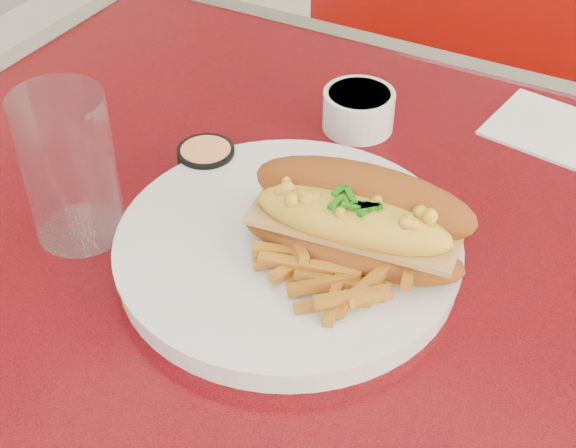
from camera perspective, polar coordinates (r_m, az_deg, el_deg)
The scene contains 10 objects.
diner_table at distance 0.81m, azimuth 8.52°, elevation -13.30°, with size 1.23×0.83×0.77m.
booth_bench_far at distance 1.61m, azimuth 18.24°, elevation 1.05°, with size 1.20×0.51×0.90m.
dinner_plate at distance 0.70m, azimuth 0.00°, elevation -1.73°, with size 0.34×0.34×0.02m.
mac_hoagie at distance 0.67m, azimuth 4.84°, elevation 0.28°, with size 0.20×0.12×0.09m.
fries_pile at distance 0.67m, azimuth 4.39°, elevation -1.97°, with size 0.12×0.11×0.03m, color orange, non-canonical shape.
fork at distance 0.68m, azimuth 5.03°, elevation -2.80°, with size 0.08×0.13×0.00m.
gravy_ramekin at distance 0.87m, azimuth 5.04°, elevation 8.15°, with size 0.09×0.09×0.04m.
sauce_cup_left at distance 0.81m, azimuth -5.82°, elevation 4.58°, with size 0.07×0.07×0.03m.
water_tumbler at distance 0.72m, azimuth -15.28°, elevation 3.88°, with size 0.08×0.08×0.14m, color #A4C0D2.
paper_napkin at distance 0.92m, azimuth 17.87°, elevation 6.57°, with size 0.11×0.11×0.00m, color white.
Camera 1 is at (0.12, -0.47, 1.25)m, focal length 50.00 mm.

